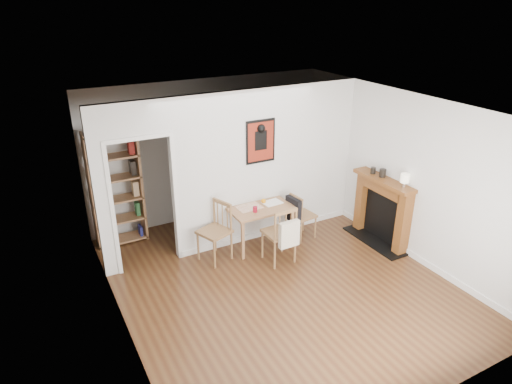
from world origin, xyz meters
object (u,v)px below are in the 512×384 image
ceramic_jar_b (373,170)px  orange_fruit (264,201)px  bookshelf (116,189)px  notebook (272,203)px  chair_right (302,215)px  mantel_lamp (405,179)px  red_glass (255,209)px  ceramic_jar_a (383,173)px  dining_table (260,212)px  chair_front (279,233)px  fireplace (382,208)px  chair_left (214,232)px

ceramic_jar_b → orange_fruit: bearing=158.5°
bookshelf → notebook: bookshelf is taller
chair_right → mantel_lamp: (1.12, -1.13, 0.86)m
orange_fruit → chair_right: bearing=-18.8°
red_glass → ceramic_jar_a: size_ratio=0.71×
dining_table → mantel_lamp: (1.88, -1.25, 0.67)m
chair_front → red_glass: (-0.18, 0.46, 0.26)m
bookshelf → red_glass: bearing=-36.0°
ceramic_jar_b → fireplace: bearing=-80.0°
chair_right → mantel_lamp: mantel_lamp is taller
dining_table → red_glass: (-0.16, -0.13, 0.13)m
mantel_lamp → notebook: bearing=141.5°
chair_right → fireplace: size_ratio=0.67×
fireplace → red_glass: (-2.05, 0.72, 0.14)m
chair_front → chair_left: bearing=149.5°
dining_table → notebook: bearing=8.8°
chair_left → chair_front: (0.88, -0.52, 0.01)m
dining_table → notebook: notebook is taller
fireplace → orange_fruit: (-1.77, 0.95, 0.13)m
chair_left → orange_fruit: chair_left is taller
bookshelf → red_glass: size_ratio=20.86×
chair_right → ceramic_jar_a: (1.12, -0.65, 0.80)m
chair_right → ceramic_jar_a: bearing=-30.2°
chair_right → orange_fruit: (-0.64, 0.22, 0.32)m
chair_left → orange_fruit: (0.98, 0.17, 0.26)m
chair_right → red_glass: bearing=-179.5°
dining_table → orange_fruit: 0.20m
bookshelf → notebook: bearing=-27.7°
dining_table → red_glass: bearing=-141.7°
chair_left → chair_front: same height
red_glass → notebook: 0.45m
dining_table → mantel_lamp: size_ratio=4.80×
dining_table → orange_fruit: orange_fruit is taller
notebook → bookshelf: bearing=152.3°
orange_fruit → chair_left: bearing=-170.4°
fireplace → notebook: bearing=151.5°
chair_front → dining_table: bearing=92.2°
chair_left → notebook: chair_left is taller
dining_table → chair_right: (0.76, -0.12, -0.19)m
orange_fruit → notebook: (0.13, -0.06, -0.03)m
fireplace → notebook: fireplace is taller
notebook → ceramic_jar_b: ceramic_jar_b is taller
dining_table → chair_front: bearing=-87.8°
chair_left → orange_fruit: bearing=9.6°
orange_fruit → notebook: size_ratio=0.26×
bookshelf → fireplace: bearing=-28.0°
chair_right → ceramic_jar_b: 1.42m
bookshelf → ceramic_jar_b: bearing=-25.1°
dining_table → chair_left: 0.87m
red_glass → notebook: size_ratio=0.30×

